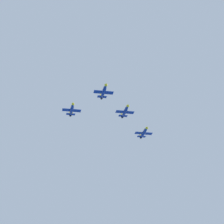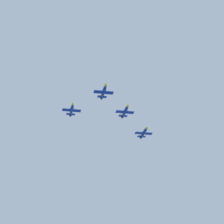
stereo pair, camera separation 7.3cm
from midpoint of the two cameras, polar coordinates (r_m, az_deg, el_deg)
jet_lead at (r=241.85m, az=-1.08°, el=2.69°), size 11.99×16.19×3.79m
jet_left_wingman at (r=259.74m, az=1.70°, el=0.10°), size 12.09×16.10×3.79m
jet_right_wingman at (r=255.09m, az=-5.24°, el=0.33°), size 12.03×16.08×3.78m
jet_left_outer at (r=277.55m, az=4.14°, el=-2.67°), size 12.14×16.37×3.84m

